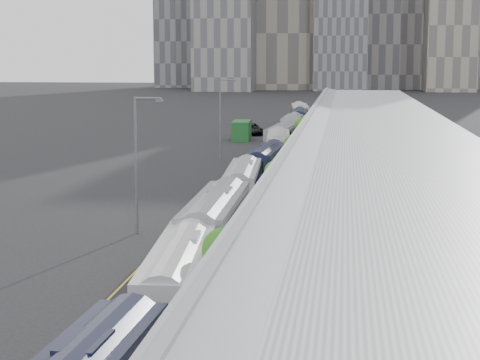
% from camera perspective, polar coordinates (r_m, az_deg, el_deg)
% --- Properties ---
extents(sidewalk, '(10.00, 170.00, 0.12)m').
position_cam_1_polar(sidewalk, '(57.21, 6.18, -3.46)').
color(sidewalk, gray).
rests_on(sidewalk, ground).
extents(lane_line, '(0.12, 160.00, 0.02)m').
position_cam_1_polar(lane_line, '(58.38, -4.19, -3.23)').
color(lane_line, gold).
rests_on(lane_line, ground).
extents(depot, '(12.45, 160.40, 7.20)m').
position_cam_1_polar(depot, '(56.66, 10.28, -0.11)').
color(depot, gray).
rests_on(depot, ground).
extents(bus_2, '(3.53, 12.68, 3.66)m').
position_cam_1_polar(bus_2, '(37.60, -4.28, -7.52)').
color(bus_2, silver).
rests_on(bus_2, ground).
extents(bus_3, '(3.00, 13.56, 3.95)m').
position_cam_1_polar(bus_3, '(48.89, -1.73, -3.56)').
color(bus_3, gray).
rests_on(bus_3, ground).
extents(bus_4, '(3.23, 12.35, 3.57)m').
position_cam_1_polar(bus_4, '(65.11, 0.22, -0.64)').
color(bus_4, '#93959C').
rests_on(bus_4, ground).
extents(bus_5, '(3.00, 12.24, 3.55)m').
position_cam_1_polar(bus_5, '(78.90, 1.87, 0.98)').
color(bus_5, '#161A33').
rests_on(bus_5, ground).
extents(bus_6, '(3.46, 12.74, 3.68)m').
position_cam_1_polar(bus_6, '(93.53, 2.75, 2.21)').
color(bus_6, silver).
rests_on(bus_6, ground).
extents(bus_7, '(3.39, 12.29, 3.55)m').
position_cam_1_polar(bus_7, '(104.51, 2.90, 2.85)').
color(bus_7, gray).
rests_on(bus_7, ground).
extents(bus_8, '(2.81, 12.58, 3.67)m').
position_cam_1_polar(bus_8, '(121.58, 3.76, 3.68)').
color(bus_8, '#95989E').
rests_on(bus_8, ground).
extents(bus_9, '(3.26, 13.16, 3.82)m').
position_cam_1_polar(bus_9, '(132.95, 4.25, 4.12)').
color(bus_9, '#151D2F').
rests_on(bus_9, ground).
extents(bus_10, '(3.95, 13.87, 4.00)m').
position_cam_1_polar(bus_10, '(146.30, 4.28, 4.56)').
color(bus_10, silver).
rests_on(bus_10, ground).
extents(tree_1, '(2.60, 2.60, 5.03)m').
position_cam_1_polar(tree_1, '(35.37, -0.26, -4.89)').
color(tree_1, black).
rests_on(tree_1, ground).
extents(tree_2, '(2.55, 2.55, 4.65)m').
position_cam_1_polar(tree_2, '(61.51, 3.10, 0.55)').
color(tree_2, black).
rests_on(tree_2, ground).
extents(tree_3, '(2.49, 2.49, 4.81)m').
position_cam_1_polar(tree_3, '(80.53, 4.17, 2.59)').
color(tree_3, black).
rests_on(tree_3, ground).
extents(tree_4, '(2.67, 2.67, 5.02)m').
position_cam_1_polar(tree_4, '(101.94, 4.76, 3.92)').
color(tree_4, black).
rests_on(tree_4, ground).
extents(tree_5, '(1.99, 1.99, 4.49)m').
position_cam_1_polar(tree_5, '(126.37, 5.51, 4.72)').
color(tree_5, black).
rests_on(tree_5, ground).
extents(street_lamp_near, '(2.04, 0.22, 9.44)m').
position_cam_1_polar(street_lamp_near, '(55.11, -7.24, 1.71)').
color(street_lamp_near, '#59595E').
rests_on(street_lamp_near, ground).
extents(street_lamp_far, '(2.04, 0.22, 9.64)m').
position_cam_1_polar(street_lamp_far, '(94.88, -1.31, 4.71)').
color(street_lamp_far, '#59595E').
rests_on(street_lamp_far, ground).
extents(shipping_container, '(2.80, 6.34, 2.87)m').
position_cam_1_polar(shipping_container, '(119.10, 0.11, 3.54)').
color(shipping_container, '#16481E').
rests_on(shipping_container, ground).
extents(suv, '(4.56, 6.97, 1.78)m').
position_cam_1_polar(suv, '(127.76, 0.85, 3.64)').
color(suv, black).
rests_on(suv, ground).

